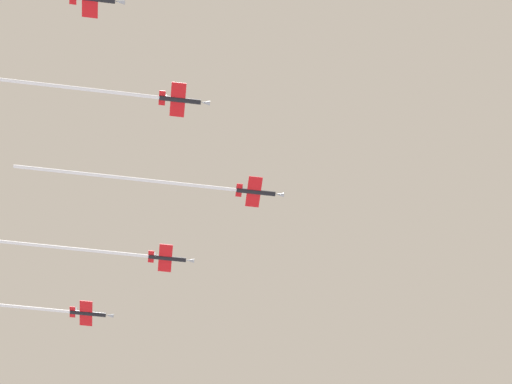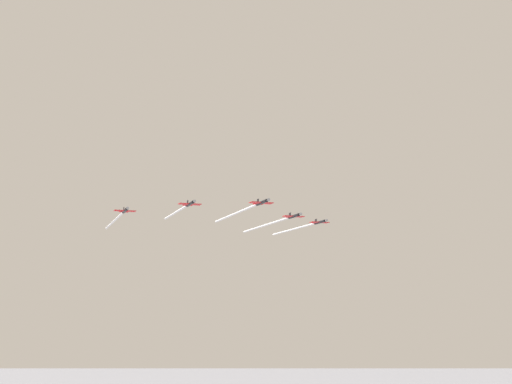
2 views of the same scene
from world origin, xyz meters
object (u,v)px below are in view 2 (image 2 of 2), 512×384
Objects in this scene: jet_starboard_inner at (182,209)px; jet_port_outer at (303,227)px; jet_starboard_outer at (118,218)px; jet_lead at (244,210)px; jet_port_inner at (275,222)px.

jet_port_outer is at bearing -158.99° from jet_starboard_inner.
jet_starboard_outer is (28.15, -14.89, -0.80)m from jet_starboard_inner.
jet_starboard_inner is 31.86m from jet_starboard_outer.
jet_port_inner is at bearing -134.84° from jet_lead.
jet_starboard_outer is (59.94, 6.98, 1.60)m from jet_port_inner.
jet_starboard_outer is at bearing -45.34° from jet_lead.
jet_starboard_outer is at bearing -2.69° from jet_port_outer.
jet_starboard_inner is 61.24m from jet_port_outer.
jet_lead reaches higher than jet_port_inner.
jet_port_inner is 60.37m from jet_starboard_outer.
jet_port_inner is 1.29× the size of jet_starboard_inner.
jet_lead is 54.20m from jet_starboard_outer.
jet_port_inner is 38.66m from jet_starboard_inner.
jet_starboard_outer reaches higher than jet_lead.
jet_port_inner is 0.95× the size of jet_starboard_outer.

